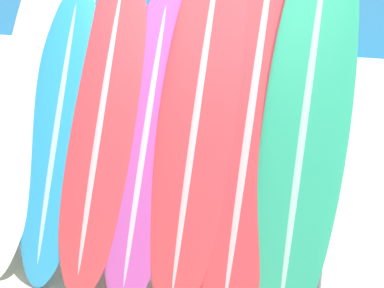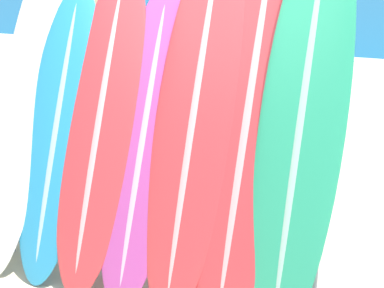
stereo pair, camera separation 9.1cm
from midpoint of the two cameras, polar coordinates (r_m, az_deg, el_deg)
The scene contains 11 objects.
surfboard_rack at distance 3.58m, azimuth -5.96°, elevation -9.31°, with size 2.34×0.04×0.78m.
surfboard_slot_0 at distance 3.99m, azimuth -18.02°, elevation 4.05°, with size 0.48×1.01×2.32m.
surfboard_slot_1 at distance 3.77m, azimuth -14.74°, elevation 1.06°, with size 0.55×0.81×2.00m.
surfboard_slot_2 at distance 3.57m, azimuth -10.31°, elevation 1.51°, with size 0.57×0.90×2.13m.
surfboard_slot_3 at distance 3.41m, azimuth -5.71°, elevation -0.15°, with size 0.52×0.84×2.01m.
surfboard_slot_4 at distance 3.25m, azimuth -0.15°, elevation 2.56°, with size 0.54×0.96×2.40m.
surfboard_slot_5 at distance 3.15m, azimuth 5.53°, elevation 2.64°, with size 0.56×0.97×2.47m.
surfboard_slot_6 at distance 3.04m, azimuth 11.08°, elevation 1.56°, with size 0.49×0.85×2.45m.
person_near_water at distance 6.19m, azimuth -3.38°, elevation 6.88°, with size 0.25×0.27×1.56m.
person_mid_beach at distance 6.74m, azimuth 10.74°, elevation 8.27°, with size 0.24×0.29×1.71m.
person_far_left at distance 7.00m, azimuth -11.27°, elevation 9.12°, with size 0.31×0.29×1.82m.
Camera 1 is at (1.56, -2.20, 2.09)m, focal length 50.00 mm.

